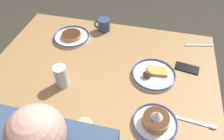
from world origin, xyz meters
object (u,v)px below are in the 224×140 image
object	(u,v)px
cell_phone	(187,68)
fork_near	(199,45)
plate_far_companion	(153,75)
tea_spoon	(202,124)
plate_center_pancakes	(156,121)
plate_near_main	(72,36)
coffee_mug	(104,25)
drinking_glass	(61,77)

from	to	relation	value
cell_phone	fork_near	size ratio (longest dim) A/B	0.72
plate_far_companion	tea_spoon	world-z (taller)	plate_far_companion
plate_center_pancakes	tea_spoon	size ratio (longest dim) A/B	1.13
plate_near_main	plate_center_pancakes	bearing A→B (deg)	139.20
fork_near	coffee_mug	bearing A→B (deg)	-2.25
plate_far_companion	coffee_mug	size ratio (longest dim) A/B	2.17
drinking_glass	tea_spoon	distance (m)	0.79
plate_center_pancakes	tea_spoon	distance (m)	0.24
plate_near_main	fork_near	bearing A→B (deg)	-171.98
cell_phone	tea_spoon	distance (m)	0.40
fork_near	plate_center_pancakes	bearing A→B (deg)	70.87
coffee_mug	fork_near	distance (m)	0.70
plate_near_main	coffee_mug	xyz separation A→B (m)	(-0.20, -0.15, 0.03)
plate_far_companion	cell_phone	bearing A→B (deg)	-150.01
plate_center_pancakes	drinking_glass	distance (m)	0.57
plate_center_pancakes	coffee_mug	world-z (taller)	plate_center_pancakes
fork_near	tea_spoon	world-z (taller)	tea_spoon
fork_near	drinking_glass	bearing A→B (deg)	35.12
plate_center_pancakes	coffee_mug	size ratio (longest dim) A/B	1.85
plate_far_companion	drinking_glass	size ratio (longest dim) A/B	1.96
drinking_glass	tea_spoon	size ratio (longest dim) A/B	0.68
cell_phone	plate_center_pancakes	bearing A→B (deg)	79.00
plate_near_main	plate_far_companion	distance (m)	0.66
coffee_mug	plate_center_pancakes	bearing A→B (deg)	122.33
plate_near_main	drinking_glass	world-z (taller)	drinking_glass
plate_far_companion	cell_phone	distance (m)	0.23
plate_far_companion	cell_phone	size ratio (longest dim) A/B	1.86
coffee_mug	cell_phone	world-z (taller)	coffee_mug
coffee_mug	cell_phone	size ratio (longest dim) A/B	0.86
tea_spoon	plate_near_main	bearing A→B (deg)	-30.18
plate_center_pancakes	drinking_glass	bearing A→B (deg)	-14.25
plate_center_pancakes	plate_far_companion	distance (m)	0.33
plate_near_main	tea_spoon	bearing A→B (deg)	149.82
fork_near	plate_far_companion	bearing A→B (deg)	52.48
drinking_glass	fork_near	xyz separation A→B (m)	(-0.79, -0.56, -0.06)
coffee_mug	tea_spoon	distance (m)	0.96
plate_center_pancakes	fork_near	bearing A→B (deg)	-109.13
drinking_glass	plate_near_main	bearing A→B (deg)	-75.67
plate_far_companion	coffee_mug	xyz separation A→B (m)	(0.42, -0.40, 0.03)
plate_near_main	fork_near	world-z (taller)	plate_near_main
coffee_mug	drinking_glass	distance (m)	0.59
plate_far_companion	coffee_mug	world-z (taller)	coffee_mug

